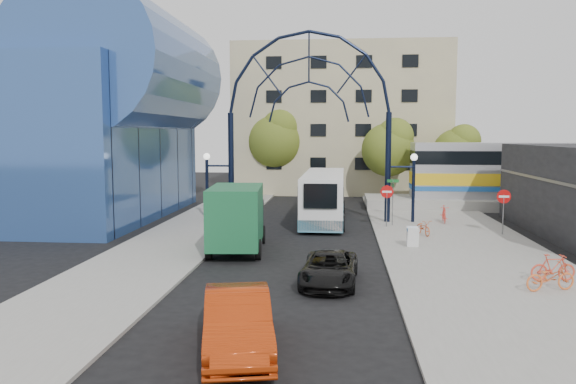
# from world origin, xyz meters

# --- Properties ---
(ground) EXTENTS (120.00, 120.00, 0.00)m
(ground) POSITION_xyz_m (0.00, 0.00, 0.00)
(ground) COLOR black
(ground) RESTS_ON ground
(sidewalk_east) EXTENTS (8.00, 56.00, 0.12)m
(sidewalk_east) POSITION_xyz_m (8.00, 4.00, 0.06)
(sidewalk_east) COLOR gray
(sidewalk_east) RESTS_ON ground
(plaza_west) EXTENTS (5.00, 50.00, 0.12)m
(plaza_west) POSITION_xyz_m (-6.50, 6.00, 0.06)
(plaza_west) COLOR gray
(plaza_west) RESTS_ON ground
(gateway_arch) EXTENTS (13.64, 0.44, 12.10)m
(gateway_arch) POSITION_xyz_m (0.00, 14.00, 8.56)
(gateway_arch) COLOR black
(gateway_arch) RESTS_ON ground
(stop_sign) EXTENTS (0.80, 0.07, 2.50)m
(stop_sign) POSITION_xyz_m (4.80, 12.00, 1.99)
(stop_sign) COLOR slate
(stop_sign) RESTS_ON sidewalk_east
(do_not_enter_sign) EXTENTS (0.76, 0.07, 2.48)m
(do_not_enter_sign) POSITION_xyz_m (11.00, 10.00, 1.98)
(do_not_enter_sign) COLOR slate
(do_not_enter_sign) RESTS_ON sidewalk_east
(street_name_sign) EXTENTS (0.70, 0.70, 2.80)m
(street_name_sign) POSITION_xyz_m (5.20, 12.60, 2.13)
(street_name_sign) COLOR slate
(street_name_sign) RESTS_ON sidewalk_east
(sandwich_board) EXTENTS (0.55, 0.61, 0.99)m
(sandwich_board) POSITION_xyz_m (5.60, 5.98, 0.74)
(sandwich_board) COLOR white
(sandwich_board) RESTS_ON sidewalk_east
(transit_hall) EXTENTS (16.50, 18.00, 14.50)m
(transit_hall) POSITION_xyz_m (-15.30, 15.00, 6.70)
(transit_hall) COLOR #315396
(transit_hall) RESTS_ON ground
(apartment_block) EXTENTS (20.00, 12.10, 14.00)m
(apartment_block) POSITION_xyz_m (2.00, 34.97, 7.00)
(apartment_block) COLOR #C6BA89
(apartment_block) RESTS_ON ground
(tree_north_a) EXTENTS (4.48, 4.48, 7.00)m
(tree_north_a) POSITION_xyz_m (6.12, 25.93, 4.61)
(tree_north_a) COLOR #382314
(tree_north_a) RESTS_ON ground
(tree_north_b) EXTENTS (5.12, 5.12, 8.00)m
(tree_north_b) POSITION_xyz_m (-3.88, 29.93, 5.27)
(tree_north_b) COLOR #382314
(tree_north_b) RESTS_ON ground
(tree_north_c) EXTENTS (4.16, 4.16, 6.50)m
(tree_north_c) POSITION_xyz_m (12.12, 27.93, 4.28)
(tree_north_c) COLOR #382314
(tree_north_c) RESTS_ON ground
(city_bus) EXTENTS (2.75, 11.44, 3.13)m
(city_bus) POSITION_xyz_m (0.97, 14.72, 1.64)
(city_bus) COLOR white
(city_bus) RESTS_ON ground
(green_truck) EXTENTS (2.88, 6.50, 3.19)m
(green_truck) POSITION_xyz_m (-2.90, 4.87, 1.60)
(green_truck) COLOR black
(green_truck) RESTS_ON ground
(black_suv) EXTENTS (2.26, 4.48, 1.21)m
(black_suv) POSITION_xyz_m (1.66, -0.91, 0.61)
(black_suv) COLOR black
(black_suv) RESTS_ON ground
(red_sedan) EXTENTS (2.63, 5.06, 1.59)m
(red_sedan) POSITION_xyz_m (-0.58, -7.69, 0.79)
(red_sedan) COLOR #AA2E0A
(red_sedan) RESTS_ON ground
(bike_near_a) EXTENTS (0.99, 1.69, 0.84)m
(bike_near_a) POSITION_xyz_m (6.61, 9.39, 0.54)
(bike_near_a) COLOR #E35F2D
(bike_near_a) RESTS_ON sidewalk_east
(bike_near_b) EXTENTS (0.62, 1.79, 1.06)m
(bike_near_b) POSITION_xyz_m (8.53, 14.00, 0.65)
(bike_near_b) COLOR #F63D31
(bike_near_b) RESTS_ON sidewalk_east
(bike_far_a) EXTENTS (1.98, 1.16, 0.98)m
(bike_far_a) POSITION_xyz_m (9.46, -1.46, 0.61)
(bike_far_a) COLOR orange
(bike_far_a) RESTS_ON sidewalk_east
(bike_far_b) EXTENTS (1.77, 0.72, 1.03)m
(bike_far_b) POSITION_xyz_m (10.05, -0.09, 0.64)
(bike_far_b) COLOR #DC422C
(bike_far_b) RESTS_ON sidewalk_east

